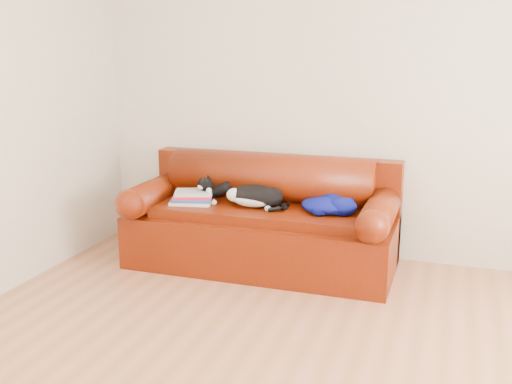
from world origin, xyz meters
TOP-DOWN VIEW (x-y plane):
  - ground at (0.00, 0.00)m, footprint 4.50×4.50m
  - room_shell at (0.12, 0.02)m, footprint 4.52×4.02m
  - sofa_base at (-0.67, 1.49)m, footprint 2.10×0.90m
  - sofa_back at (-0.67, 1.74)m, footprint 2.10×1.01m
  - book_stack at (-1.22, 1.40)m, footprint 0.37×0.32m
  - cat at (-0.71, 1.44)m, footprint 0.62×0.27m
  - blanket at (-0.13, 1.48)m, footprint 0.46×0.37m

SIDE VIEW (x-z plane):
  - ground at x=0.00m, z-range 0.00..0.00m
  - sofa_base at x=-0.67m, z-range -0.01..0.49m
  - sofa_back at x=-0.67m, z-range 0.10..0.98m
  - book_stack at x=-1.22m, z-range 0.50..0.60m
  - blanket at x=-0.13m, z-range 0.49..0.63m
  - cat at x=-0.71m, z-range 0.47..0.70m
  - room_shell at x=0.12m, z-range 0.36..2.97m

